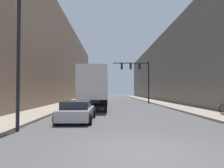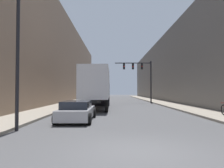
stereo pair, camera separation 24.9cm
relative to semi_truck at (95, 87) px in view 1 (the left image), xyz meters
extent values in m
plane|color=#4C4C4F|center=(2.37, -16.42, -2.23)|extent=(200.00, 200.00, 0.00)
cube|color=gray|center=(9.02, 13.58, -2.16)|extent=(2.80, 80.00, 0.15)
cube|color=gray|center=(-4.29, 13.58, -2.16)|extent=(2.80, 80.00, 0.15)
cube|color=#66605B|center=(13.42, 13.58, 3.51)|extent=(6.00, 80.00, 11.48)
cube|color=#846B56|center=(-8.68, 13.58, 4.90)|extent=(6.00, 80.00, 14.26)
cube|color=silver|center=(0.00, -1.13, 0.31)|extent=(2.53, 9.04, 2.88)
cube|color=black|center=(0.00, -1.13, -1.28)|extent=(1.26, 9.04, 0.24)
cube|color=black|center=(0.00, 4.60, -0.83)|extent=(2.53, 2.41, 2.81)
cylinder|color=black|center=(-1.11, -4.45, -1.73)|extent=(0.25, 1.00, 1.00)
cylinder|color=black|center=(1.11, -4.45, -1.73)|extent=(0.25, 1.00, 1.00)
cylinder|color=black|center=(-1.11, -3.25, -1.73)|extent=(0.25, 1.00, 1.00)
cylinder|color=black|center=(1.11, -3.25, -1.73)|extent=(0.25, 1.00, 1.00)
cylinder|color=black|center=(-1.11, 4.60, -1.73)|extent=(0.25, 1.00, 1.00)
cylinder|color=black|center=(1.11, 4.60, -1.73)|extent=(0.25, 1.00, 1.00)
cube|color=#B7B7BC|center=(-0.55, -9.62, -1.76)|extent=(1.78, 4.54, 0.59)
cube|color=#1E232D|center=(-0.55, -9.85, -1.24)|extent=(1.56, 2.49, 0.44)
cylinder|color=black|center=(-1.44, -8.05, -1.91)|extent=(0.25, 0.64, 0.64)
cylinder|color=black|center=(0.34, -8.05, -1.91)|extent=(0.25, 0.64, 0.64)
cylinder|color=black|center=(-1.44, -11.29, -1.91)|extent=(0.25, 0.64, 0.64)
cylinder|color=black|center=(0.34, -11.29, -1.91)|extent=(0.25, 0.64, 0.64)
cylinder|color=black|center=(7.47, 9.99, 0.94)|extent=(0.20, 0.20, 6.35)
cube|color=black|center=(4.75, 9.99, 3.82)|extent=(5.44, 0.12, 0.12)
cube|color=black|center=(6.11, 9.99, 3.31)|extent=(0.30, 0.24, 0.90)
sphere|color=red|center=(6.11, 9.85, 3.31)|extent=(0.18, 0.18, 0.18)
cube|color=black|center=(4.75, 9.99, 3.31)|extent=(0.30, 0.24, 0.90)
sphere|color=red|center=(4.75, 9.85, 3.31)|extent=(0.18, 0.18, 0.18)
cube|color=black|center=(3.39, 9.99, 3.31)|extent=(0.30, 0.24, 0.90)
sphere|color=red|center=(3.39, 9.85, 3.31)|extent=(0.18, 0.18, 0.18)
cylinder|color=black|center=(-2.74, -13.06, 1.19)|extent=(0.16, 0.16, 6.85)
torus|color=black|center=(9.32, -7.80, -1.72)|extent=(0.06, 0.72, 0.72)
cube|color=maroon|center=(9.32, -7.85, -1.24)|extent=(0.44, 0.04, 0.04)
camera|label=1|loc=(1.33, -22.96, -0.42)|focal=35.00mm
camera|label=2|loc=(1.58, -22.96, -0.42)|focal=35.00mm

